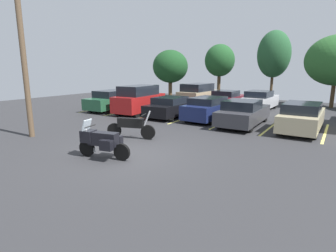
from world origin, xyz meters
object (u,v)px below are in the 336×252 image
Objects in this scene: motorcycle_second at (131,127)px; car_green at (113,100)px; car_far_maroon at (227,99)px; utility_pole at (21,35)px; car_navy at (210,108)px; car_champagne at (302,117)px; car_black at (171,107)px; motorcycle_touring at (102,141)px; car_far_silver at (259,101)px; car_charcoal at (243,113)px; car_far_tan at (199,94)px; car_red at (139,100)px.

motorcycle_second is 0.46× the size of car_green.
utility_pole is (-4.25, -14.28, 3.90)m from car_far_maroon.
utility_pole is at bearing -121.66° from car_navy.
utility_pole is (-4.20, -2.30, 4.03)m from motorcycle_second.
car_black is at bearing -179.73° from car_champagne.
car_green reaches higher than motorcycle_touring.
car_navy reaches higher than car_black.
car_champagne is at bearing -44.01° from car_far_maroon.
utility_pole reaches higher than car_far_silver.
car_charcoal is 1.07× the size of car_far_maroon.
car_black is at bearing -124.46° from car_far_silver.
car_black is at bearing 178.50° from car_charcoal.
car_far_tan is at bearing 83.51° from utility_pole.
car_red is 9.20m from car_far_silver.
car_champagne is (10.54, 0.07, -0.26)m from car_red.
car_navy is (5.28, 0.50, -0.28)m from car_red.
motorcycle_second is 7.16m from car_red.
motorcycle_second is 0.50× the size of car_far_maroon.
car_navy is (2.64, 0.47, 0.06)m from car_black.
car_far_silver is at bearing 55.54° from car_black.
car_champagne is at bearing 3.22° from car_charcoal.
car_navy is 0.95× the size of car_far_silver.
car_far_maroon is at bearing 135.99° from car_champagne.
utility_pole reaches higher than car_red.
car_far_maroon is at bearing -0.96° from car_far_tan.
car_black is 4.94m from car_charcoal.
motorcycle_touring is 0.45× the size of car_red.
car_red is at bearing -124.32° from car_far_maroon.
utility_pole is (-2.66, -8.14, 3.92)m from car_black.
car_red is 1.05× the size of car_black.
car_far_tan reaches higher than car_champagne.
utility_pole is at bearing -115.70° from car_far_silver.
car_navy is at bearing 175.34° from car_champagne.
motorcycle_second is 0.25× the size of utility_pole.
car_far_maroon is at bearing 179.41° from car_far_silver.
car_green is 2.72m from car_red.
motorcycle_second is 0.50× the size of car_far_tan.
car_charcoal is at bearing -83.26° from car_far_silver.
motorcycle_touring is 15.15m from car_far_tan.
car_green reaches higher than car_champagne.
motorcycle_touring reaches higher than car_black.
car_charcoal is (4.94, -0.13, 0.04)m from car_black.
motorcycle_second is (-0.94, 2.71, -0.08)m from motorcycle_touring.
car_far_maroon is 2.62m from car_far_silver.
utility_pole reaches higher than car_far_maroon.
car_black is (-2.47, 8.55, 0.03)m from motorcycle_touring.
car_red is at bearing 89.82° from utility_pole.
car_champagne is 10.85m from car_far_tan.
car_far_maroon is at bearing 89.77° from motorcycle_second.
car_red reaches higher than car_black.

